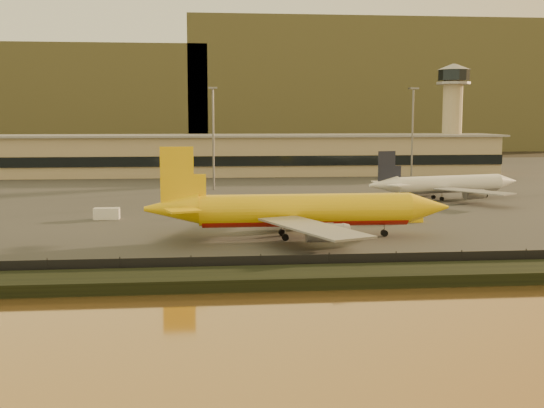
{
  "coord_description": "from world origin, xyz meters",
  "views": [
    {
      "loc": [
        -12.41,
        -89.89,
        18.28
      ],
      "look_at": [
        -2.19,
        12.0,
        5.19
      ],
      "focal_mm": 45.0,
      "sensor_mm": 36.0,
      "label": 1
    }
  ],
  "objects": [
    {
      "name": "dhl_cargo_jet",
      "position": [
        1.86,
        10.33,
        4.33
      ],
      "size": [
        46.08,
        45.34,
        13.82
      ],
      "rotation": [
        0.0,
        0.0,
        0.0
      ],
      "color": "yellow",
      "rests_on": "tarmac"
    },
    {
      "name": "perimeter_fence",
      "position": [
        0.0,
        -13.0,
        1.3
      ],
      "size": [
        300.0,
        0.05,
        2.2
      ],
      "primitive_type": "cube",
      "color": "black",
      "rests_on": "tarmac"
    },
    {
      "name": "control_tower",
      "position": [
        70.0,
        131.0,
        21.66
      ],
      "size": [
        11.2,
        11.2,
        35.5
      ],
      "color": "tan",
      "rests_on": "tarmac"
    },
    {
      "name": "gse_vehicle_white",
      "position": [
        -29.76,
        32.54,
        1.21
      ],
      "size": [
        4.52,
        2.1,
        2.02
      ],
      "primitive_type": "cube",
      "rotation": [
        0.0,
        0.0,
        -0.02
      ],
      "color": "white",
      "rests_on": "tarmac"
    },
    {
      "name": "distant_hills",
      "position": [
        -20.74,
        340.0,
        31.39
      ],
      "size": [
        470.0,
        160.0,
        70.0
      ],
      "color": "brown",
      "rests_on": "ground"
    },
    {
      "name": "tarmac",
      "position": [
        0.0,
        95.0,
        0.1
      ],
      "size": [
        320.0,
        220.0,
        0.2
      ],
      "primitive_type": "cube",
      "color": "#2D2D2D",
      "rests_on": "ground"
    },
    {
      "name": "white_narrowbody_jet",
      "position": [
        40.82,
        55.29,
        3.46
      ],
      "size": [
        37.61,
        35.98,
        10.93
      ],
      "rotation": [
        0.0,
        0.0,
        0.25
      ],
      "color": "white",
      "rests_on": "tarmac"
    },
    {
      "name": "apron_light_masts",
      "position": [
        15.0,
        75.0,
        15.7
      ],
      "size": [
        152.2,
        12.2,
        25.4
      ],
      "color": "slate",
      "rests_on": "tarmac"
    },
    {
      "name": "embankment",
      "position": [
        0.0,
        -17.0,
        0.7
      ],
      "size": [
        320.0,
        7.0,
        1.4
      ],
      "primitive_type": "cube",
      "color": "black",
      "rests_on": "ground"
    },
    {
      "name": "ground",
      "position": [
        0.0,
        0.0,
        0.0
      ],
      "size": [
        900.0,
        900.0,
        0.0
      ],
      "primitive_type": "plane",
      "color": "black",
      "rests_on": "ground"
    },
    {
      "name": "gse_vehicle_yellow",
      "position": [
        23.07,
        24.19,
        1.18
      ],
      "size": [
        4.45,
        2.13,
        1.97
      ],
      "primitive_type": "cube",
      "rotation": [
        0.0,
        0.0,
        -0.04
      ],
      "color": "yellow",
      "rests_on": "tarmac"
    },
    {
      "name": "terminal_building",
      "position": [
        -14.52,
        125.55,
        6.25
      ],
      "size": [
        202.0,
        25.0,
        12.6
      ],
      "color": "tan",
      "rests_on": "tarmac"
    }
  ]
}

